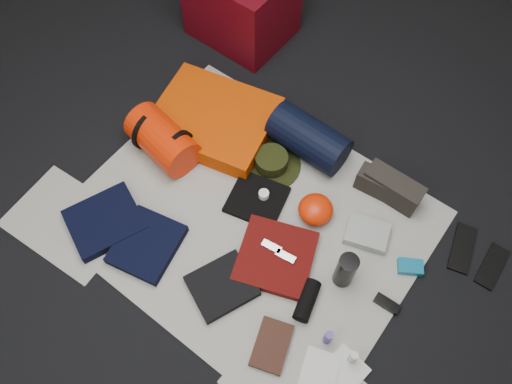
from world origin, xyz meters
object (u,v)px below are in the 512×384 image
Objects in this scene: red_cabinet at (242,1)px; sleeping_pad at (214,120)px; water_bottle at (345,270)px; paperback_book at (272,345)px; navy_duffel at (309,138)px; stuff_sack at (163,140)px; compact_camera at (373,240)px.

red_cabinet is 0.75m from sleeping_pad.
paperback_book is at bearing -100.15° from water_bottle.
stuff_sack is at bearing -140.77° from navy_duffel.
red_cabinet is 1.66m from water_bottle.
red_cabinet is at bearing 150.26° from navy_duffel.
sleeping_pad is 0.52m from navy_duffel.
water_bottle is (1.34, -0.98, -0.11)m from red_cabinet.
navy_duffel reaches higher than compact_camera.
stuff_sack is at bearing -109.26° from sleeping_pad.
sleeping_pad is 1.21m from paperback_book.
paperback_book is (1.04, -0.47, -0.09)m from stuff_sack.
water_bottle is at bearing -1.68° from stuff_sack.
water_bottle reaches higher than compact_camera.
navy_duffel is 1.04m from paperback_book.
navy_duffel is 1.83× the size of water_bottle.
navy_duffel is at bearing 19.42° from sleeping_pad.
stuff_sack is at bearing -172.39° from compact_camera.
compact_camera is at bearing -22.60° from navy_duffel.
sleeping_pad is 1.07m from water_bottle.
red_cabinet is 1.48× the size of stuff_sack.
red_cabinet reaches higher than sleeping_pad.
compact_camera is 0.69m from paperback_book.
red_cabinet reaches higher than water_bottle.
navy_duffel is at bearing 153.02° from compact_camera.
red_cabinet is 1.56m from compact_camera.
red_cabinet is at bearing 103.09° from stuff_sack.
stuff_sack is at bearing 136.87° from paperback_book.
sleeping_pad is (0.32, -0.66, -0.17)m from red_cabinet.
stuff_sack reaches higher than sleeping_pad.
stuff_sack reaches higher than navy_duffel.
navy_duffel is (0.59, 0.46, -0.00)m from stuff_sack.
navy_duffel is 1.88× the size of paperback_book.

